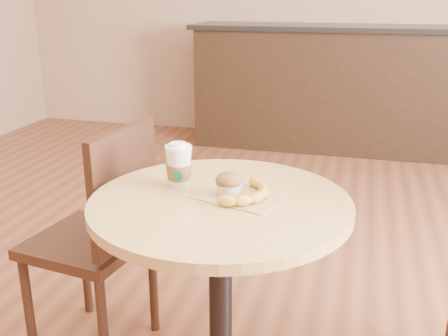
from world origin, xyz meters
name	(u,v)px	position (x,y,z in m)	size (l,w,h in m)	color
cafe_table	(220,263)	(-0.06, -0.05, 0.55)	(0.74, 0.74, 0.75)	black
chair_left	(101,233)	(-0.56, 0.16, 0.48)	(0.44, 0.44, 0.88)	#331C11
service_counter	(327,87)	(0.00, 3.18, 0.52)	(2.30, 0.65, 1.04)	black
kraft_bag	(240,196)	(-0.01, -0.01, 0.75)	(0.24, 0.18, 0.00)	tan
coffee_cup	(179,167)	(-0.21, 0.02, 0.81)	(0.08, 0.08, 0.13)	silver
muffin	(229,184)	(-0.05, -0.02, 0.79)	(0.08, 0.08, 0.07)	silver
banana	(249,192)	(0.01, -0.02, 0.77)	(0.14, 0.22, 0.03)	gold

